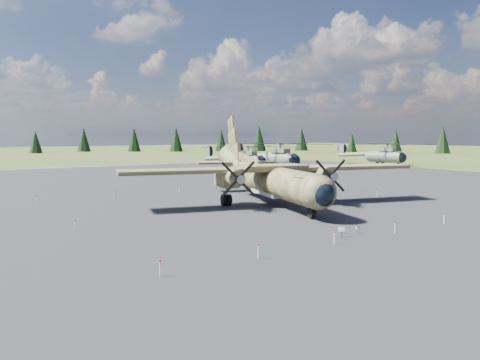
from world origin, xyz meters
TOP-DOWN VIEW (x-y plane):
  - ground at (0.00, 0.00)m, footprint 500.00×500.00m
  - apron at (0.00, 10.00)m, footprint 120.00×120.00m
  - transport_plane at (3.63, 3.21)m, footprint 29.76×26.57m
  - helicopter_near at (26.32, 39.52)m, footprint 22.31×23.63m
  - helicopter_mid at (32.87, 37.83)m, footprint 23.20×25.61m
  - helicopter_far at (61.61, 34.92)m, footprint 23.20×24.44m
  - info_placard_left at (-2.08, -12.28)m, footprint 0.49×0.32m
  - info_placard_right at (-0.28, -12.12)m, footprint 0.40×0.20m
  - barrier_fence at (-0.46, -0.08)m, footprint 33.12×29.62m
  - treeline at (4.00, 2.01)m, footprint 322.35×321.83m

SIDE VIEW (x-z plane):
  - ground at x=0.00m, z-range 0.00..0.00m
  - apron at x=0.00m, z-range -0.02..0.02m
  - info_placard_right at x=-0.28m, z-range 0.10..0.71m
  - info_placard_left at x=-2.08m, z-range 0.12..0.83m
  - barrier_fence at x=-0.46m, z-range 0.08..0.93m
  - transport_plane at x=3.63m, z-range -2.11..7.81m
  - helicopter_near at x=26.32m, z-range 0.99..5.74m
  - helicopter_far at x=61.61m, z-range 1.02..5.92m
  - helicopter_mid at x=32.87m, z-range 1.10..6.36m
  - treeline at x=4.00m, z-range -0.62..10.38m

